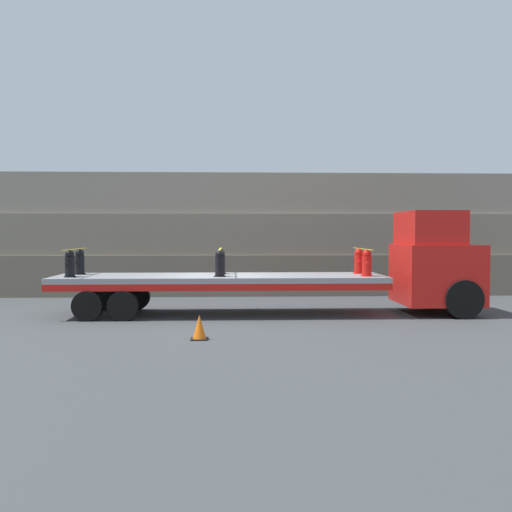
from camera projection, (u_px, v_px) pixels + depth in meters
The scene contains 14 objects.
ground_plane at pixel (220, 314), 17.48m from camera, with size 120.00×120.00×0.00m, color #3F4244.
rock_cliff at pixel (224, 234), 23.79m from camera, with size 60.00×3.30×4.88m.
truck_cab at pixel (437, 263), 17.69m from camera, with size 2.30×2.62×3.17m.
flatbed_trailer at pixel (202, 282), 17.41m from camera, with size 9.99×2.57×1.21m.
fire_hydrant_black_near_0 at pixel (70, 264), 16.70m from camera, with size 0.35×0.52×0.80m.
fire_hydrant_black_far_0 at pixel (80, 262), 17.78m from camera, with size 0.35×0.52×0.80m.
fire_hydrant_black_near_1 at pixel (220, 264), 16.87m from camera, with size 0.35×0.52×0.80m.
fire_hydrant_black_far_1 at pixel (221, 262), 17.95m from camera, with size 0.35×0.52×0.80m.
fire_hydrant_red_near_2 at pixel (367, 263), 17.05m from camera, with size 0.35×0.52×0.80m.
fire_hydrant_red_far_2 at pixel (359, 262), 18.13m from camera, with size 0.35×0.52×0.80m.
cargo_strap_rear at pixel (75, 249), 17.22m from camera, with size 0.05×2.66×0.01m.
cargo_strap_middle at pixel (220, 249), 17.40m from camera, with size 0.05×2.66×0.01m.
cargo_strap_front at pixel (363, 249), 17.57m from camera, with size 0.05×2.66×0.01m.
traffic_cone at pixel (199, 327), 13.39m from camera, with size 0.41×0.41×0.58m.
Camera 1 is at (0.39, -17.42, 2.51)m, focal length 40.00 mm.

